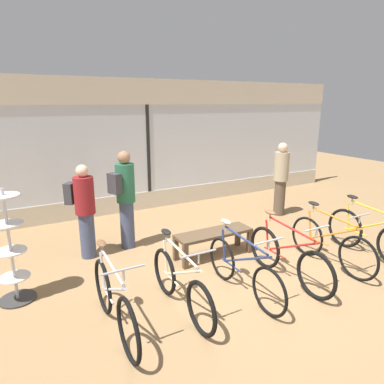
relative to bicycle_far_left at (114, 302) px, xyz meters
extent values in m
plane|color=#99754C|center=(2.23, 0.30, -0.39)|extent=(24.00, 24.00, 0.00)
cube|color=beige|center=(2.23, 4.40, -0.17)|extent=(12.00, 0.08, 0.45)
cube|color=silver|center=(2.23, 4.40, 1.13)|extent=(12.00, 0.04, 2.15)
cube|color=beige|center=(2.23, 4.40, 2.51)|extent=(12.00, 0.08, 0.60)
cube|color=black|center=(2.23, 4.37, 1.13)|extent=(0.08, 0.02, 2.15)
torus|color=black|center=(0.00, 0.49, -0.04)|extent=(0.05, 0.71, 0.71)
torus|color=black|center=(0.00, -0.52, -0.04)|extent=(0.05, 0.71, 0.71)
cylinder|color=#BCBCC1|center=(0.00, -0.05, 0.20)|extent=(0.03, 0.94, 0.51)
cylinder|color=#BCBCC1|center=(0.00, 0.45, 0.20)|extent=(0.03, 0.11, 0.49)
cylinder|color=#BCBCC1|center=(0.00, -0.02, 0.48)|extent=(0.03, 0.87, 0.10)
cylinder|color=#BCBCC1|center=(0.00, 0.26, -0.04)|extent=(0.03, 0.45, 0.03)
cylinder|color=#B2B2B7|center=(0.00, 0.41, 0.51)|extent=(0.02, 0.02, 0.14)
ellipsoid|color=brown|center=(0.00, 0.41, 0.59)|extent=(0.11, 0.22, 0.06)
cylinder|color=#B2B2B7|center=(0.00, -0.46, 0.57)|extent=(0.02, 0.02, 0.12)
cylinder|color=#ADADB2|center=(0.00, -0.46, 0.63)|extent=(0.46, 0.02, 0.02)
torus|color=black|center=(0.88, 0.50, -0.06)|extent=(0.05, 0.67, 0.67)
torus|color=black|center=(0.88, -0.52, -0.06)|extent=(0.05, 0.67, 0.67)
cylinder|color=beige|center=(0.88, -0.05, 0.18)|extent=(0.03, 0.96, 0.51)
cylinder|color=beige|center=(0.88, 0.46, 0.18)|extent=(0.03, 0.11, 0.49)
cylinder|color=beige|center=(0.88, -0.02, 0.46)|extent=(0.03, 0.88, 0.10)
cylinder|color=beige|center=(0.88, 0.27, -0.06)|extent=(0.03, 0.46, 0.03)
cylinder|color=#B2B2B7|center=(0.88, 0.42, 0.49)|extent=(0.02, 0.02, 0.14)
ellipsoid|color=black|center=(0.88, 0.42, 0.57)|extent=(0.11, 0.22, 0.06)
cylinder|color=#B2B2B7|center=(0.88, -0.46, 0.55)|extent=(0.02, 0.02, 0.12)
cylinder|color=#ADADB2|center=(0.88, -0.46, 0.61)|extent=(0.46, 0.02, 0.02)
torus|color=black|center=(1.83, 0.46, -0.06)|extent=(0.04, 0.66, 0.66)
torus|color=black|center=(1.83, -0.62, -0.06)|extent=(0.04, 0.66, 0.66)
cylinder|color=navy|center=(1.83, -0.12, 0.18)|extent=(0.03, 1.01, 0.51)
cylinder|color=navy|center=(1.83, 0.42, 0.18)|extent=(0.03, 0.11, 0.49)
cylinder|color=navy|center=(1.83, -0.09, 0.45)|extent=(0.03, 0.94, 0.10)
cylinder|color=navy|center=(1.83, 0.22, -0.06)|extent=(0.03, 0.49, 0.03)
cylinder|color=#B2B2B7|center=(1.83, 0.38, 0.49)|extent=(0.02, 0.02, 0.14)
ellipsoid|color=#B2A893|center=(1.83, 0.38, 0.57)|extent=(0.11, 0.22, 0.06)
cylinder|color=#B2B2B7|center=(1.83, -0.56, 0.55)|extent=(0.02, 0.02, 0.12)
cylinder|color=#ADADB2|center=(1.83, -0.56, 0.61)|extent=(0.46, 0.02, 0.02)
torus|color=black|center=(2.65, 0.43, -0.05)|extent=(0.06, 0.70, 0.70)
torus|color=black|center=(2.65, -0.63, -0.05)|extent=(0.06, 0.70, 0.70)
cylinder|color=red|center=(2.65, -0.14, 0.19)|extent=(0.03, 1.00, 0.51)
cylinder|color=red|center=(2.65, 0.39, 0.19)|extent=(0.03, 0.11, 0.49)
cylinder|color=red|center=(2.65, -0.11, 0.47)|extent=(0.03, 0.93, 0.10)
cylinder|color=red|center=(2.65, 0.19, -0.05)|extent=(0.03, 0.48, 0.03)
cylinder|color=#B2B2B7|center=(2.65, 0.35, 0.50)|extent=(0.02, 0.02, 0.14)
ellipsoid|color=brown|center=(2.65, 0.35, 0.58)|extent=(0.11, 0.22, 0.06)
cylinder|color=#B2B2B7|center=(2.65, -0.57, 0.56)|extent=(0.02, 0.02, 0.12)
cylinder|color=#ADADB2|center=(2.65, -0.57, 0.62)|extent=(0.46, 0.02, 0.02)
torus|color=black|center=(3.63, 0.44, -0.04)|extent=(0.04, 0.70, 0.70)
torus|color=black|center=(3.63, -0.58, -0.04)|extent=(0.04, 0.70, 0.70)
cylinder|color=orange|center=(3.63, -0.11, 0.20)|extent=(0.03, 0.95, 0.51)
cylinder|color=orange|center=(3.63, 0.40, 0.20)|extent=(0.03, 0.11, 0.49)
cylinder|color=orange|center=(3.63, -0.08, 0.47)|extent=(0.03, 0.88, 0.10)
cylinder|color=orange|center=(3.63, 0.21, -0.04)|extent=(0.03, 0.46, 0.03)
cylinder|color=#B2B2B7|center=(3.63, 0.36, 0.51)|extent=(0.02, 0.02, 0.14)
ellipsoid|color=black|center=(3.63, 0.36, 0.59)|extent=(0.11, 0.22, 0.06)
cylinder|color=#B2B2B7|center=(3.63, -0.52, 0.57)|extent=(0.02, 0.02, 0.12)
cylinder|color=#ADADB2|center=(3.63, -0.52, 0.63)|extent=(0.46, 0.02, 0.02)
torus|color=black|center=(4.53, 0.36, -0.03)|extent=(0.05, 0.74, 0.74)
cylinder|color=gold|center=(4.53, -0.19, 0.21)|extent=(0.03, 0.94, 0.51)
cylinder|color=gold|center=(4.53, 0.32, 0.21)|extent=(0.03, 0.11, 0.49)
cylinder|color=gold|center=(4.53, -0.16, 0.49)|extent=(0.03, 0.87, 0.10)
cylinder|color=gold|center=(4.53, 0.13, -0.03)|extent=(0.03, 0.45, 0.03)
cylinder|color=#B2B2B7|center=(4.53, 0.28, 0.52)|extent=(0.02, 0.02, 0.14)
ellipsoid|color=black|center=(4.53, 0.28, 0.60)|extent=(0.11, 0.22, 0.06)
cylinder|color=#333333|center=(-0.99, 1.33, -0.38)|extent=(0.48, 0.48, 0.03)
cylinder|color=silver|center=(-0.99, 1.33, 0.41)|extent=(0.04, 0.04, 1.60)
cylinder|color=white|center=(-0.99, 1.33, -0.04)|extent=(0.40, 0.40, 0.02)
cylinder|color=white|center=(-0.99, 1.33, 0.34)|extent=(0.40, 0.40, 0.02)
cylinder|color=white|center=(-0.99, 1.33, 0.72)|extent=(0.40, 0.40, 0.02)
cylinder|color=white|center=(-0.99, 1.33, 1.11)|extent=(0.40, 0.40, 0.02)
cube|color=brown|center=(2.14, 1.19, 0.04)|extent=(1.40, 0.44, 0.05)
cube|color=brown|center=(1.48, 1.01, -0.19)|extent=(0.08, 0.08, 0.41)
cube|color=brown|center=(2.80, 1.01, -0.19)|extent=(0.08, 0.08, 0.41)
cube|color=brown|center=(1.48, 1.37, -0.19)|extent=(0.08, 0.08, 0.41)
cube|color=brown|center=(2.80, 1.37, -0.19)|extent=(0.08, 0.08, 0.41)
cylinder|color=#424C6B|center=(0.19, 2.24, 0.01)|extent=(0.36, 0.36, 0.81)
cylinder|color=maroon|center=(0.19, 2.24, 0.74)|extent=(0.48, 0.48, 0.64)
sphere|color=beige|center=(0.19, 2.24, 1.16)|extent=(0.21, 0.21, 0.21)
cube|color=#38383D|center=(0.00, 2.38, 0.77)|extent=(0.26, 0.28, 0.36)
cylinder|color=#424C6B|center=(0.94, 2.31, 0.05)|extent=(0.34, 0.34, 0.89)
cylinder|color=#286647|center=(0.94, 2.31, 0.85)|extent=(0.45, 0.45, 0.70)
sphere|color=#9E7051|center=(0.94, 2.31, 1.32)|extent=(0.23, 0.23, 0.23)
cube|color=#38383D|center=(0.72, 2.22, 0.88)|extent=(0.22, 0.28, 0.36)
cylinder|color=brown|center=(4.77, 2.38, 0.03)|extent=(0.36, 0.36, 0.85)
cylinder|color=tan|center=(4.77, 2.38, 0.80)|extent=(0.47, 0.47, 0.67)
sphere|color=beige|center=(4.77, 2.38, 1.24)|extent=(0.22, 0.22, 0.22)
camera|label=1|loc=(-0.91, -3.54, 2.28)|focal=32.00mm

